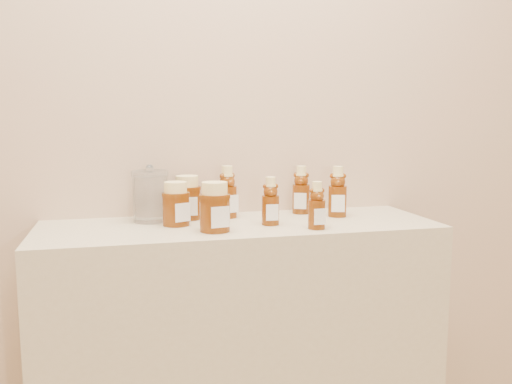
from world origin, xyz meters
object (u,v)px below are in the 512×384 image
object	(u,v)px
display_table	(240,364)
honey_jar_left	(176,204)
bear_bottle_back_left	(227,188)
glass_canister	(150,194)
bear_bottle_front_left	(271,198)

from	to	relation	value
display_table	honey_jar_left	bearing A→B (deg)	172.86
bear_bottle_back_left	glass_canister	distance (m)	0.24
bear_bottle_back_left	honey_jar_left	bearing A→B (deg)	-174.52
display_table	bear_bottle_front_left	bearing A→B (deg)	-21.68
bear_bottle_front_left	honey_jar_left	distance (m)	0.28
bear_bottle_front_left	glass_canister	size ratio (longest dim) A/B	0.95
display_table	honey_jar_left	xyz separation A→B (m)	(-0.19, 0.02, 0.52)
bear_bottle_front_left	honey_jar_left	size ratio (longest dim) A/B	1.25
bear_bottle_back_left	bear_bottle_front_left	distance (m)	0.18
bear_bottle_front_left	honey_jar_left	world-z (taller)	bear_bottle_front_left
bear_bottle_back_left	bear_bottle_front_left	world-z (taller)	bear_bottle_back_left
display_table	bear_bottle_front_left	xyz separation A→B (m)	(0.09, -0.03, 0.53)
display_table	glass_canister	size ratio (longest dim) A/B	6.97
bear_bottle_back_left	glass_canister	size ratio (longest dim) A/B	1.10
bear_bottle_back_left	honey_jar_left	size ratio (longest dim) A/B	1.44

